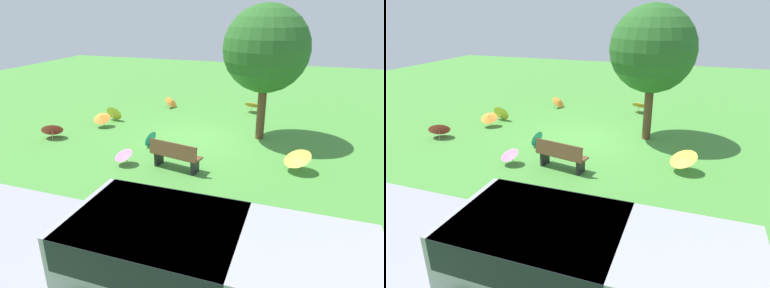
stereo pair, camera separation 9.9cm
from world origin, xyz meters
TOP-DOWN VIEW (x-y plane):
  - ground at (0.00, 0.00)m, footprint 40.00×40.00m
  - road_strip at (0.00, 7.11)m, footprint 40.00×3.90m
  - van_dark at (-2.21, 7.37)m, footprint 4.61×2.14m
  - park_bench at (0.10, 2.74)m, footprint 1.66×0.77m
  - shade_tree at (-1.91, -0.79)m, footprint 2.97×2.97m
  - parasol_orange_0 at (4.40, -0.01)m, footprint 0.81×0.80m
  - parasol_orange_1 at (2.83, -3.72)m, footprint 0.69×0.75m
  - parasol_yellow_0 at (4.40, -1.01)m, footprint 0.71×0.65m
  - parasol_yellow_1 at (-3.35, 1.71)m, footprint 1.12×1.13m
  - parasol_red_0 at (5.46, 1.67)m, footprint 1.00×0.96m
  - parasol_teal_0 at (1.66, 1.24)m, footprint 0.59×0.63m
  - parasol_pink_1 at (1.74, 2.95)m, footprint 0.79×0.79m
  - parasol_orange_2 at (-1.06, -4.15)m, footprint 0.73×0.70m

SIDE VIEW (x-z plane):
  - ground at x=0.00m, z-range 0.00..0.00m
  - road_strip at x=0.00m, z-range 0.00..0.01m
  - parasol_teal_0 at x=1.66m, z-range 0.00..0.58m
  - parasol_orange_1 at x=2.83m, z-range 0.02..0.61m
  - parasol_yellow_0 at x=4.40m, z-range 0.00..0.68m
  - parasol_pink_1 at x=1.74m, z-range 0.09..0.62m
  - parasol_red_0 at x=5.46m, z-range 0.02..0.70m
  - parasol_orange_2 at x=-1.06m, z-range 0.09..0.73m
  - parasol_orange_0 at x=4.40m, z-range 0.10..0.75m
  - park_bench at x=0.10m, z-range 0.01..0.92m
  - parasol_yellow_1 at x=-3.35m, z-range 0.11..0.84m
  - van_dark at x=-2.21m, z-range 0.15..1.68m
  - shade_tree at x=-1.91m, z-range 0.87..5.61m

